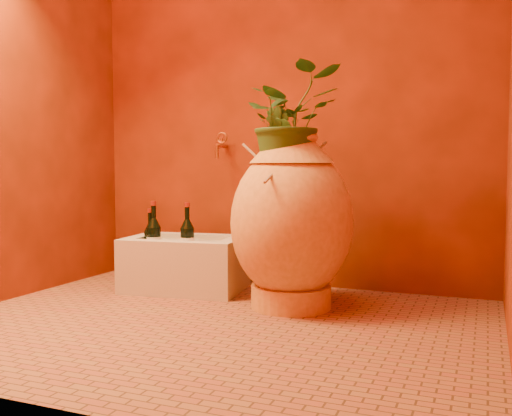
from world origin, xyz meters
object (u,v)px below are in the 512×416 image
at_px(wine_bottle_b, 150,242).
at_px(wine_bottle_c, 187,240).
at_px(amphora, 291,222).
at_px(wall_tap, 221,144).
at_px(stone_basin, 185,265).
at_px(wine_bottle_a, 154,239).

relative_size(wine_bottle_b, wine_bottle_c, 0.89).
height_order(amphora, wall_tap, wall_tap).
xyz_separation_m(stone_basin, wine_bottle_a, (-0.17, -0.06, 0.15)).
distance_m(amphora, wall_tap, 0.89).
bearing_deg(wine_bottle_a, stone_basin, 20.73).
xyz_separation_m(wine_bottle_c, wall_tap, (0.08, 0.30, 0.57)).
bearing_deg(stone_basin, amphora, -13.39).
height_order(wine_bottle_c, wall_tap, wall_tap).
bearing_deg(wine_bottle_c, amphora, -13.78).
xyz_separation_m(wine_bottle_b, wine_bottle_c, (0.22, 0.06, 0.01)).
height_order(amphora, stone_basin, amphora).
distance_m(wine_bottle_a, wine_bottle_c, 0.20).
bearing_deg(wine_bottle_b, wine_bottle_a, -14.53).
bearing_deg(wine_bottle_c, wine_bottle_a, -160.34).
bearing_deg(amphora, wine_bottle_b, 172.99).
distance_m(stone_basin, wine_bottle_a, 0.24).
bearing_deg(wine_bottle_c, wall_tap, 76.07).
bearing_deg(wine_bottle_a, wine_bottle_c, 19.66).
xyz_separation_m(wine_bottle_a, wine_bottle_c, (0.19, 0.07, -0.00)).
height_order(wine_bottle_a, wall_tap, wall_tap).
height_order(wine_bottle_b, wine_bottle_c, wine_bottle_c).
bearing_deg(wine_bottle_b, amphora, -7.01).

